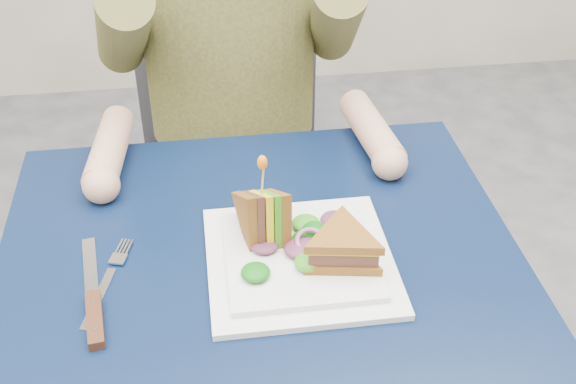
{
  "coord_description": "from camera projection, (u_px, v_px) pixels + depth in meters",
  "views": [
    {
      "loc": [
        -0.07,
        -0.73,
        1.41
      ],
      "look_at": [
        0.04,
        0.07,
        0.82
      ],
      "focal_mm": 45.0,
      "sensor_mm": 36.0,
      "label": 1
    }
  ],
  "objects": [
    {
      "name": "chair",
      "position": [
        232.0,
        132.0,
        1.67
      ],
      "size": [
        0.42,
        0.4,
        0.93
      ],
      "color": "#47474C",
      "rests_on": "ground"
    },
    {
      "name": "table",
      "position": [
        265.0,
        318.0,
        1.04
      ],
      "size": [
        0.75,
        0.75,
        0.73
      ],
      "color": "black",
      "rests_on": "ground"
    },
    {
      "name": "lettuce_spill",
      "position": [
        303.0,
        242.0,
        1.01
      ],
      "size": [
        0.15,
        0.13,
        0.02
      ],
      "primitive_type": null,
      "color": "#337A14",
      "rests_on": "plate"
    },
    {
      "name": "knife",
      "position": [
        94.0,
        309.0,
        0.94
      ],
      "size": [
        0.05,
        0.22,
        0.02
      ],
      "color": "silver",
      "rests_on": "table"
    },
    {
      "name": "plate",
      "position": [
        300.0,
        259.0,
        1.01
      ],
      "size": [
        0.26,
        0.26,
        0.02
      ],
      "color": "white",
      "rests_on": "table"
    },
    {
      "name": "toothpick",
      "position": [
        263.0,
        180.0,
        0.98
      ],
      "size": [
        0.01,
        0.01,
        0.06
      ],
      "primitive_type": "cylinder",
      "rotation": [
        0.14,
        0.07,
        0.0
      ],
      "color": "tan",
      "rests_on": "sandwich_upright"
    },
    {
      "name": "fork",
      "position": [
        106.0,
        284.0,
        0.98
      ],
      "size": [
        0.06,
        0.18,
        0.01
      ],
      "color": "silver",
      "rests_on": "table"
    },
    {
      "name": "sandwich_flat",
      "position": [
        343.0,
        247.0,
        0.98
      ],
      "size": [
        0.14,
        0.14,
        0.05
      ],
      "color": "brown",
      "rests_on": "plate"
    },
    {
      "name": "sandwich_upright",
      "position": [
        264.0,
        217.0,
        1.02
      ],
      "size": [
        0.08,
        0.13,
        0.13
      ],
      "color": "brown",
      "rests_on": "plate"
    },
    {
      "name": "toothpick_frill",
      "position": [
        262.0,
        163.0,
        0.96
      ],
      "size": [
        0.01,
        0.01,
        0.02
      ],
      "primitive_type": "ellipsoid",
      "color": "orange",
      "rests_on": "sandwich_upright"
    },
    {
      "name": "onion_ring",
      "position": [
        310.0,
        241.0,
        1.0
      ],
      "size": [
        0.04,
        0.04,
        0.02
      ],
      "primitive_type": "torus",
      "rotation": [
        0.44,
        0.0,
        0.0
      ],
      "color": "#9E4C7A",
      "rests_on": "plate"
    }
  ]
}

